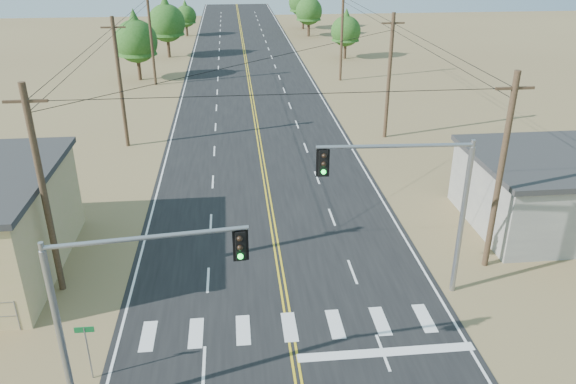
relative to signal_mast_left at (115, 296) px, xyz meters
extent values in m
cube|color=black|center=(6.12, 25.81, -4.76)|extent=(15.00, 200.00, 0.02)
cylinder|color=gray|center=(-5.38, 4.81, -4.02)|extent=(0.06, 0.06, 1.50)
cylinder|color=#4C3826|center=(-4.38, 7.81, 0.23)|extent=(0.30, 0.30, 10.00)
cube|color=#4C3826|center=(-4.38, 7.81, 4.43)|extent=(1.80, 0.12, 0.12)
cylinder|color=#4C3826|center=(-4.38, 27.81, 0.23)|extent=(0.30, 0.30, 10.00)
cube|color=#4C3826|center=(-4.38, 27.81, 4.43)|extent=(1.80, 0.12, 0.12)
cylinder|color=#4C3826|center=(-4.38, 47.81, 0.23)|extent=(0.30, 0.30, 10.00)
cylinder|color=#4C3826|center=(16.62, 7.81, 0.23)|extent=(0.30, 0.30, 10.00)
cube|color=#4C3826|center=(16.62, 7.81, 4.43)|extent=(1.80, 0.12, 0.12)
cylinder|color=#4C3826|center=(16.62, 27.81, 0.23)|extent=(0.30, 0.30, 10.00)
cube|color=#4C3826|center=(16.62, 27.81, 4.43)|extent=(1.80, 0.12, 0.12)
cylinder|color=#4C3826|center=(16.62, 47.81, 0.23)|extent=(0.30, 0.30, 10.00)
cylinder|color=gray|center=(-1.88, -0.19, -1.42)|extent=(0.23, 0.23, 6.69)
cylinder|color=gray|center=(-1.88, -0.19, 1.92)|extent=(0.17, 0.17, 0.57)
cylinder|color=gray|center=(1.27, 0.14, 2.02)|extent=(6.32, 0.82, 0.15)
cube|color=black|center=(4.14, 0.45, 1.39)|extent=(0.36, 0.32, 1.05)
sphere|color=black|center=(4.12, 0.28, 1.73)|extent=(0.19, 0.19, 0.19)
sphere|color=black|center=(4.12, 0.28, 1.39)|extent=(0.19, 0.19, 0.19)
sphere|color=#0CE533|center=(4.12, 0.28, 1.06)|extent=(0.19, 0.19, 0.19)
cylinder|color=gray|center=(14.12, 5.81, -1.14)|extent=(0.25, 0.25, 7.25)
cylinder|color=gray|center=(14.12, 5.81, 2.49)|extent=(0.19, 0.19, 0.62)
cylinder|color=gray|center=(10.79, 5.97, 2.59)|extent=(6.66, 0.49, 0.17)
cube|color=black|center=(7.78, 6.11, 1.92)|extent=(0.38, 0.33, 1.14)
sphere|color=black|center=(7.79, 5.92, 2.28)|extent=(0.21, 0.21, 0.21)
sphere|color=black|center=(7.79, 5.92, 1.92)|extent=(0.21, 0.21, 0.21)
sphere|color=#0CE533|center=(7.79, 5.92, 1.55)|extent=(0.21, 0.21, 0.21)
cylinder|color=gray|center=(-1.68, 1.57, -3.58)|extent=(0.06, 0.06, 2.38)
cube|color=#0E622A|center=(-1.68, 1.57, -2.49)|extent=(0.71, 0.03, 0.24)
cylinder|color=#3F2D1E|center=(-6.43, 50.36, -3.33)|extent=(0.41, 0.41, 2.87)
cone|color=#1F4E16|center=(-6.43, 50.36, 0.66)|extent=(4.47, 4.47, 5.11)
sphere|color=#1F4E16|center=(-6.43, 50.36, -0.38)|extent=(4.79, 4.79, 4.79)
cylinder|color=#3F2D1E|center=(-4.23, 63.21, -3.28)|extent=(0.42, 0.42, 2.97)
cone|color=#1F4E16|center=(-4.23, 63.21, 0.85)|extent=(4.62, 4.62, 5.28)
sphere|color=#1F4E16|center=(-4.23, 63.21, -0.23)|extent=(4.95, 4.95, 4.95)
cylinder|color=#3F2D1E|center=(-2.88, 80.69, -3.73)|extent=(0.39, 0.39, 2.07)
cone|color=#1F4E16|center=(-2.88, 80.69, -0.86)|extent=(3.22, 3.22, 3.67)
sphere|color=#1F4E16|center=(-2.88, 80.69, -1.61)|extent=(3.44, 3.44, 3.44)
cylinder|color=#3F2D1E|center=(19.52, 59.89, -3.58)|extent=(0.39, 0.39, 2.38)
cone|color=#1F4E16|center=(19.52, 59.89, -0.28)|extent=(3.70, 3.70, 4.22)
sphere|color=#1F4E16|center=(19.52, 59.89, -1.14)|extent=(3.96, 3.96, 3.96)
cylinder|color=#3F2D1E|center=(17.08, 78.38, -3.47)|extent=(0.44, 0.44, 2.59)
cone|color=#1F4E16|center=(17.08, 78.38, 0.13)|extent=(4.03, 4.03, 4.61)
sphere|color=#1F4E16|center=(17.08, 78.38, -0.81)|extent=(4.32, 4.32, 4.32)
cylinder|color=#3F2D1E|center=(17.15, 86.14, -3.25)|extent=(0.42, 0.42, 3.05)
sphere|color=#1F4E16|center=(17.15, 86.14, -0.11)|extent=(5.08, 5.08, 5.08)
camera|label=1|loc=(4.07, -15.61, 10.70)|focal=35.00mm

